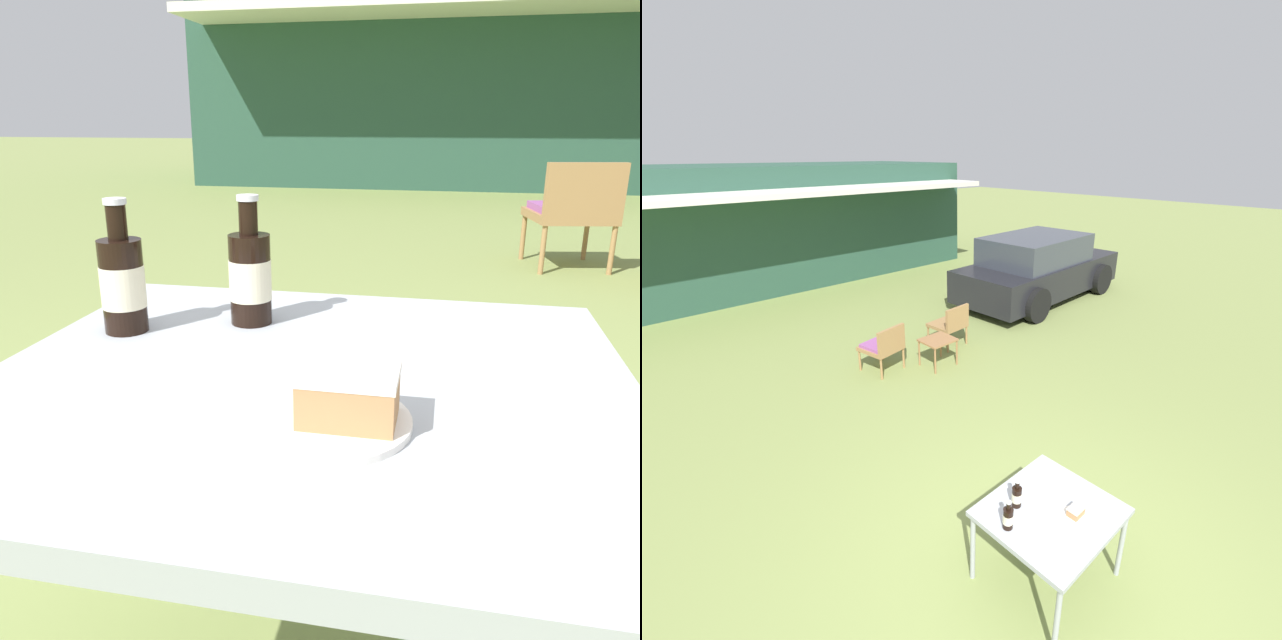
% 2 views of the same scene
% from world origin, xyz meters
% --- Properties ---
extents(ground_plane, '(60.00, 60.00, 0.00)m').
position_xyz_m(ground_plane, '(0.00, 0.00, 0.00)').
color(ground_plane, olive).
extents(cabin_building, '(10.85, 5.18, 2.91)m').
position_xyz_m(cabin_building, '(1.63, 10.61, 1.47)').
color(cabin_building, '#284C3D').
rests_on(cabin_building, ground_plane).
extents(parked_car, '(4.32, 2.11, 1.48)m').
position_xyz_m(parked_car, '(5.65, 4.41, 0.72)').
color(parked_car, black).
rests_on(parked_car, ground_plane).
extents(wicker_chair_cushioned, '(0.61, 0.62, 0.76)m').
position_xyz_m(wicker_chair_cushioned, '(1.05, 3.85, 0.43)').
color(wicker_chair_cushioned, '#9E7547').
rests_on(wicker_chair_cushioned, ground_plane).
extents(wicker_chair_plain, '(0.57, 0.58, 0.76)m').
position_xyz_m(wicker_chair_plain, '(2.42, 3.82, 0.43)').
color(wicker_chair_plain, '#9E7547').
rests_on(wicker_chair_plain, ground_plane).
extents(garden_side_table, '(0.50, 0.44, 0.45)m').
position_xyz_m(garden_side_table, '(1.77, 3.41, 0.40)').
color(garden_side_table, '#996B42').
rests_on(garden_side_table, ground_plane).
extents(patio_table, '(0.95, 0.86, 0.69)m').
position_xyz_m(patio_table, '(0.00, 0.00, 0.63)').
color(patio_table, '#9EA3A8').
rests_on(patio_table, ground_plane).
extents(cake_on_plate, '(0.21, 0.21, 0.08)m').
position_xyz_m(cake_on_plate, '(0.08, -0.16, 0.71)').
color(cake_on_plate, white).
rests_on(cake_on_plate, patio_table).
extents(cola_bottle_near, '(0.08, 0.08, 0.23)m').
position_xyz_m(cola_bottle_near, '(-0.15, 0.21, 0.77)').
color(cola_bottle_near, black).
rests_on(cola_bottle_near, patio_table).
extents(cola_bottle_far, '(0.08, 0.08, 0.23)m').
position_xyz_m(cola_bottle_far, '(-0.35, 0.12, 0.77)').
color(cola_bottle_far, black).
rests_on(cola_bottle_far, patio_table).
extents(fork, '(0.20, 0.05, 0.01)m').
position_xyz_m(fork, '(0.00, -0.17, 0.69)').
color(fork, silver).
rests_on(fork, patio_table).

